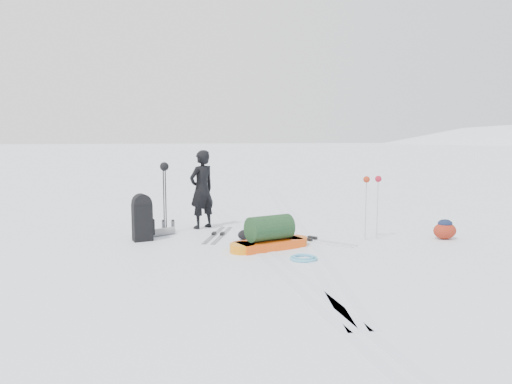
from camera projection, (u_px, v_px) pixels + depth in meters
ground at (248, 239)px, 10.01m from camera, size 200.00×200.00×0.00m
ski_tracks at (269, 229)px, 10.97m from camera, size 3.38×17.97×0.01m
skier at (202, 189)px, 11.03m from camera, size 0.76×0.70×1.74m
pulk_sled at (270, 236)px, 9.11m from camera, size 1.66×1.00×0.61m
expedition_rucksack at (145, 219)px, 9.82m from camera, size 0.86×0.82×0.93m
ski_poles_black at (164, 175)px, 10.41m from camera, size 0.18×0.20×1.51m
ski_poles_silver at (372, 186)px, 9.82m from camera, size 0.40×0.19×1.27m
touring_skis_grey at (218, 235)px, 10.33m from camera, size 0.81×1.75×0.06m
touring_skis_white at (310, 240)px, 9.82m from camera, size 1.52×1.59×0.07m
rope_coil at (304, 258)px, 8.35m from camera, size 0.59×0.59×0.06m
small_daypack at (445, 229)px, 9.95m from camera, size 0.58×0.55×0.40m
thermos_pair at (168, 227)px, 10.54m from camera, size 0.29×0.20×0.30m
stuff_sack at (246, 235)px, 9.87m from camera, size 0.37×0.30×0.21m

